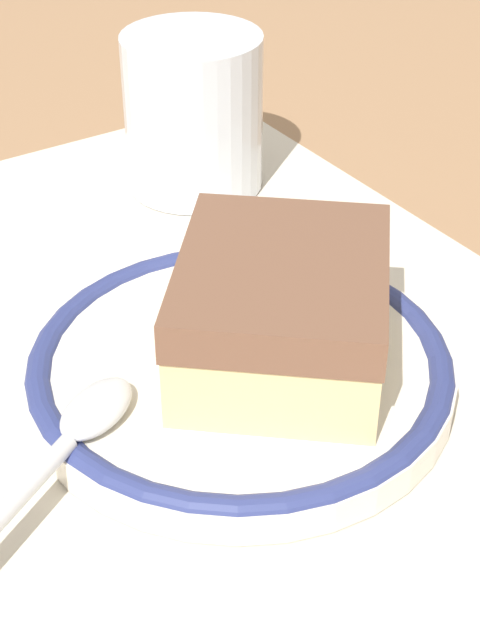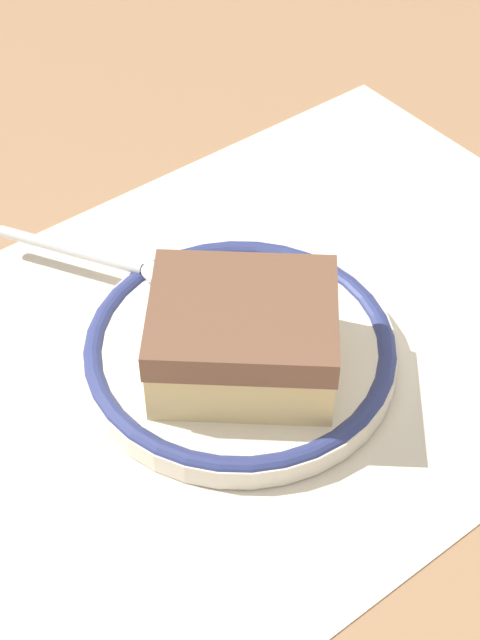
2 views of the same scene
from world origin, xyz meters
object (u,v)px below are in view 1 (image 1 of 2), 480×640
at_px(plate, 240,368).
at_px(cake_slice, 282,310).
at_px(spoon, 58,452).
at_px(cup, 194,123).

bearing_deg(plate, cake_slice, -122.55).
xyz_separation_m(plate, spoon, (-0.01, 0.09, 0.01)).
height_order(plate, cake_slice, cake_slice).
bearing_deg(spoon, cake_slice, -86.86).
distance_m(plate, cup, 0.19).
bearing_deg(cake_slice, plate, 57.45).
bearing_deg(plate, spoon, 99.36).
xyz_separation_m(cake_slice, spoon, (-0.01, 0.10, -0.02)).
height_order(spoon, cup, cup).
bearing_deg(cake_slice, spoon, 93.14).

